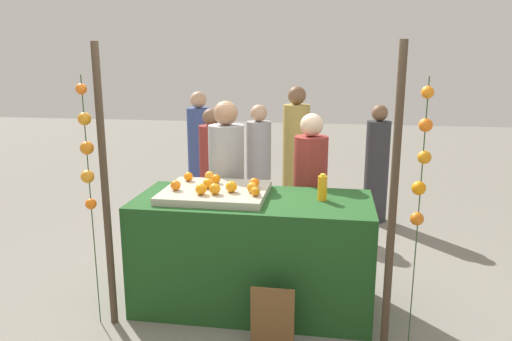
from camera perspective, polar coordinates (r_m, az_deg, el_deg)
name	(u,v)px	position (r m, az deg, el deg)	size (l,w,h in m)	color
ground_plane	(253,303)	(4.29, -0.33, -15.44)	(24.00, 24.00, 0.00)	gray
stall_counter	(253,252)	(4.09, -0.34, -9.65)	(1.93, 0.86, 0.94)	#1E4C1E
orange_tray	(216,192)	(4.01, -4.80, -2.58)	(0.85, 0.73, 0.06)	#B2AD99
orange_0	(201,189)	(3.84, -6.53, -2.21)	(0.09, 0.09, 0.09)	orange
orange_1	(209,176)	(4.28, -5.54, -0.62)	(0.08, 0.08, 0.08)	orange
orange_2	(252,187)	(3.87, -0.46, -2.01)	(0.09, 0.09, 0.09)	orange
orange_3	(176,185)	(3.99, -9.49, -1.74)	(0.08, 0.08, 0.08)	orange
orange_4	(231,187)	(3.89, -2.93, -1.92)	(0.09, 0.09, 0.09)	orange
orange_5	(208,183)	(4.02, -5.70, -1.53)	(0.09, 0.09, 0.09)	orange
orange_6	(215,189)	(3.83, -4.89, -2.18)	(0.09, 0.09, 0.09)	orange
orange_7	(254,183)	(4.01, -0.20, -1.48)	(0.08, 0.08, 0.08)	orange
orange_8	(188,177)	(4.28, -7.99, -0.72)	(0.08, 0.08, 0.08)	orange
orange_9	(255,192)	(3.77, -0.09, -2.51)	(0.07, 0.07, 0.07)	orange
orange_10	(216,179)	(4.17, -4.75, -1.00)	(0.08, 0.08, 0.08)	orange
juice_bottle	(322,188)	(3.90, 7.86, -2.04)	(0.08, 0.08, 0.22)	#F8A018
chalkboard_sign	(272,318)	(3.63, 1.96, -17.05)	(0.32, 0.03, 0.48)	brown
vendor_left	(227,194)	(4.65, -3.47, -2.81)	(0.34, 0.34, 1.67)	#99999E
vendor_right	(310,202)	(4.59, 6.38, -3.70)	(0.31, 0.31, 1.57)	maroon
crowd_person_0	(200,155)	(6.68, -6.66, 1.82)	(0.33, 0.33, 1.62)	#384C8C
crowd_person_1	(296,158)	(6.28, 4.72, 1.54)	(0.34, 0.34, 1.72)	tan
crowd_person_2	(377,168)	(6.31, 14.08, 0.30)	(0.30, 0.30, 1.50)	#333338
crowd_person_3	(212,175)	(5.80, -5.20, -0.50)	(0.30, 0.30, 1.49)	maroon
crowd_person_4	(259,170)	(5.98, 0.32, 0.06)	(0.30, 0.30, 1.51)	#99999E
canopy_post_left	(105,191)	(3.78, -17.41, -2.31)	(0.06, 0.06, 2.17)	#473828
canopy_post_right	(393,204)	(3.42, 15.90, -3.80)	(0.06, 0.06, 2.17)	#473828
garland_strand_left	(87,152)	(3.74, -19.40, 2.12)	(0.11, 0.11, 1.94)	#2D4C23
garland_strand_right	(422,164)	(3.39, 19.04, 0.74)	(0.11, 0.10, 1.94)	#2D4C23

